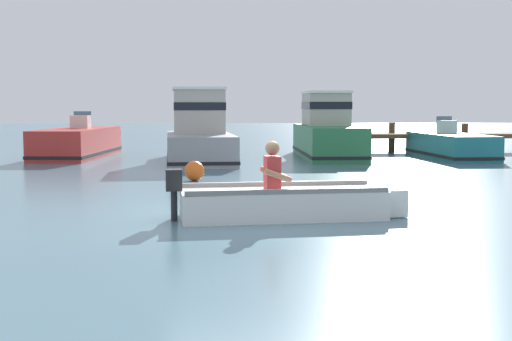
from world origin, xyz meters
The scene contains 8 objects.
ground_plane centered at (0.00, 0.00, 0.00)m, with size 120.00×120.00×0.00m, color slate.
wooden_dock centered at (9.15, 14.07, 0.63)m, with size 12.20×1.64×1.21m.
rowboat_with_person centered at (0.62, -0.46, 0.25)m, with size 3.73×1.39×1.19m.
moored_boat_red centered at (-5.11, 12.54, 0.47)m, with size 2.25×5.52×1.55m.
moored_boat_grey centered at (-0.95, 10.58, 0.84)m, with size 2.36×5.46×2.31m.
moored_boat_green centered at (3.34, 12.03, 0.84)m, with size 1.89×5.78×2.23m.
moored_boat_teal centered at (7.41, 11.47, 0.39)m, with size 1.75×4.76×1.39m.
mooring_buoy centered at (-0.94, 4.87, 0.23)m, with size 0.46×0.46×0.46m, color #E55919.
Camera 1 is at (-0.49, -10.78, 1.71)m, focal length 47.64 mm.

